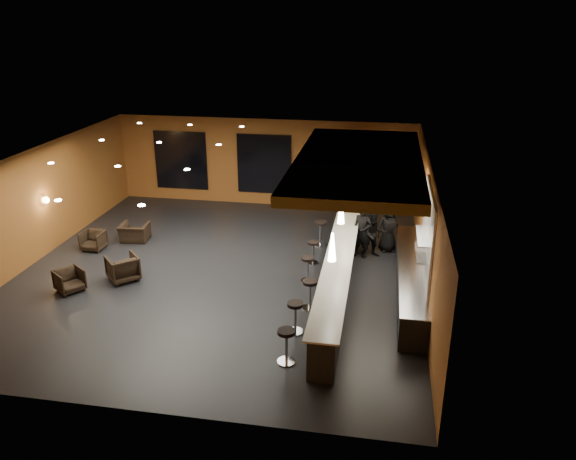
% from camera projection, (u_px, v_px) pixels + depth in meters
% --- Properties ---
extents(floor, '(12.00, 13.00, 0.10)m').
position_uv_depth(floor, '(221.00, 273.00, 17.23)').
color(floor, black).
rests_on(floor, ground).
extents(ceiling, '(12.00, 13.00, 0.10)m').
position_uv_depth(ceiling, '(216.00, 158.00, 15.91)').
color(ceiling, black).
extents(wall_back, '(12.00, 0.10, 3.50)m').
position_uv_depth(wall_back, '(265.00, 162.00, 22.57)').
color(wall_back, '#925220').
rests_on(wall_back, floor).
extents(wall_front, '(12.00, 0.10, 3.50)m').
position_uv_depth(wall_front, '(120.00, 336.00, 10.56)').
color(wall_front, '#925220').
rests_on(wall_front, floor).
extents(wall_left, '(0.10, 13.00, 3.50)m').
position_uv_depth(wall_left, '(32.00, 206.00, 17.53)').
color(wall_left, '#925220').
rests_on(wall_left, floor).
extents(wall_right, '(0.10, 13.00, 3.50)m').
position_uv_depth(wall_right, '(428.00, 231.00, 15.61)').
color(wall_right, '#925220').
rests_on(wall_right, floor).
extents(wood_soffit, '(3.60, 8.00, 0.28)m').
position_uv_depth(wood_soffit, '(359.00, 162.00, 16.26)').
color(wood_soffit, olive).
rests_on(wood_soffit, ceiling).
extents(window_left, '(2.20, 0.06, 2.40)m').
position_uv_depth(window_left, '(181.00, 160.00, 23.04)').
color(window_left, black).
rests_on(window_left, wall_back).
extents(window_center, '(2.20, 0.06, 2.40)m').
position_uv_depth(window_center, '(264.00, 164.00, 22.49)').
color(window_center, black).
rests_on(window_center, wall_back).
extents(window_right, '(2.20, 0.06, 2.40)m').
position_uv_depth(window_right, '(339.00, 167.00, 22.01)').
color(window_right, black).
rests_on(window_right, wall_back).
extents(tile_backsplash, '(0.06, 3.20, 2.40)m').
position_uv_depth(tile_backsplash, '(428.00, 235.00, 14.61)').
color(tile_backsplash, white).
rests_on(tile_backsplash, wall_right).
extents(bar_counter, '(0.60, 8.00, 1.00)m').
position_uv_depth(bar_counter, '(337.00, 280.00, 15.53)').
color(bar_counter, black).
rests_on(bar_counter, floor).
extents(bar_top, '(0.78, 8.10, 0.05)m').
position_uv_depth(bar_top, '(338.00, 263.00, 15.34)').
color(bar_top, silver).
rests_on(bar_top, bar_counter).
extents(prep_counter, '(0.70, 6.00, 0.86)m').
position_uv_depth(prep_counter, '(410.00, 280.00, 15.70)').
color(prep_counter, black).
rests_on(prep_counter, floor).
extents(prep_top, '(0.72, 6.00, 0.03)m').
position_uv_depth(prep_top, '(412.00, 265.00, 15.53)').
color(prep_top, silver).
rests_on(prep_top, prep_counter).
extents(wall_shelf_lower, '(0.30, 1.50, 0.03)m').
position_uv_depth(wall_shelf_lower, '(421.00, 252.00, 14.60)').
color(wall_shelf_lower, silver).
rests_on(wall_shelf_lower, wall_right).
extents(wall_shelf_upper, '(0.30, 1.50, 0.03)m').
position_uv_depth(wall_shelf_upper, '(423.00, 236.00, 14.43)').
color(wall_shelf_upper, silver).
rests_on(wall_shelf_upper, wall_right).
extents(column, '(0.60, 0.60, 3.50)m').
position_uv_depth(column, '(351.00, 188.00, 19.29)').
color(column, olive).
rests_on(column, floor).
extents(wall_sconce, '(0.22, 0.22, 0.22)m').
position_uv_depth(wall_sconce, '(46.00, 200.00, 17.94)').
color(wall_sconce, '#FFE5B2').
rests_on(wall_sconce, wall_left).
extents(pendant_0, '(0.20, 0.20, 0.70)m').
position_uv_depth(pendant_0, '(332.00, 247.00, 13.02)').
color(pendant_0, white).
rests_on(pendant_0, wood_soffit).
extents(pendant_1, '(0.20, 0.20, 0.70)m').
position_uv_depth(pendant_1, '(341.00, 211.00, 15.31)').
color(pendant_1, white).
rests_on(pendant_1, wood_soffit).
extents(pendant_2, '(0.20, 0.20, 0.70)m').
position_uv_depth(pendant_2, '(348.00, 185.00, 17.60)').
color(pendant_2, white).
rests_on(pendant_2, wood_soffit).
extents(staff_a, '(0.73, 0.59, 1.74)m').
position_uv_depth(staff_a, '(362.00, 232.00, 17.91)').
color(staff_a, black).
rests_on(staff_a, floor).
extents(staff_b, '(0.92, 0.81, 1.58)m').
position_uv_depth(staff_b, '(374.00, 234.00, 17.95)').
color(staff_b, black).
rests_on(staff_b, floor).
extents(staff_c, '(0.91, 0.74, 1.61)m').
position_uv_depth(staff_c, '(389.00, 228.00, 18.39)').
color(staff_c, black).
rests_on(staff_c, floor).
extents(armchair_a, '(1.00, 0.99, 0.66)m').
position_uv_depth(armchair_a, '(69.00, 280.00, 15.90)').
color(armchair_a, black).
rests_on(armchair_a, floor).
extents(armchair_b, '(1.18, 1.19, 0.77)m').
position_uv_depth(armchair_b, '(123.00, 268.00, 16.53)').
color(armchair_b, black).
rests_on(armchair_b, floor).
extents(armchair_c, '(0.71, 0.73, 0.65)m').
position_uv_depth(armchair_c, '(93.00, 241.00, 18.65)').
color(armchair_c, black).
rests_on(armchair_c, floor).
extents(armchair_d, '(1.02, 0.91, 0.62)m').
position_uv_depth(armchair_d, '(135.00, 232.00, 19.36)').
color(armchair_d, black).
rests_on(armchair_d, floor).
extents(bar_stool_0, '(0.43, 0.43, 0.84)m').
position_uv_depth(bar_stool_0, '(286.00, 342.00, 12.58)').
color(bar_stool_0, silver).
rests_on(bar_stool_0, floor).
extents(bar_stool_1, '(0.42, 0.42, 0.82)m').
position_uv_depth(bar_stool_1, '(295.00, 313.00, 13.78)').
color(bar_stool_1, silver).
rests_on(bar_stool_1, floor).
extents(bar_stool_2, '(0.42, 0.42, 0.83)m').
position_uv_depth(bar_stool_2, '(310.00, 291.00, 14.88)').
color(bar_stool_2, silver).
rests_on(bar_stool_2, floor).
extents(bar_stool_3, '(0.39, 0.39, 0.77)m').
position_uv_depth(bar_stool_3, '(308.00, 266.00, 16.40)').
color(bar_stool_3, silver).
rests_on(bar_stool_3, floor).
extents(bar_stool_4, '(0.37, 0.37, 0.74)m').
position_uv_depth(bar_stool_4, '(313.00, 249.00, 17.58)').
color(bar_stool_4, silver).
rests_on(bar_stool_4, floor).
extents(bar_stool_5, '(0.43, 0.43, 0.86)m').
position_uv_depth(bar_stool_5, '(320.00, 230.00, 18.89)').
color(bar_stool_5, silver).
rests_on(bar_stool_5, floor).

